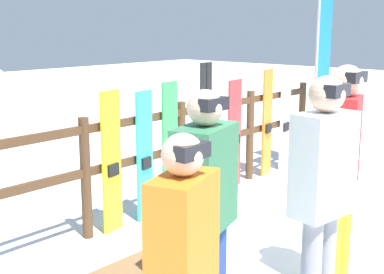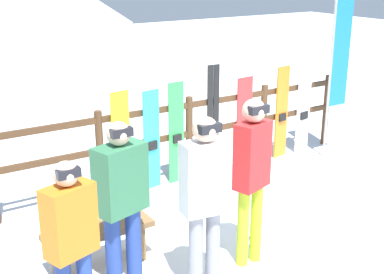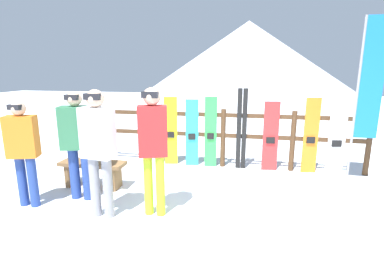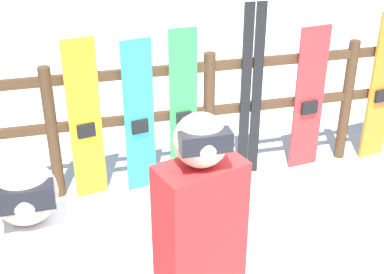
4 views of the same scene
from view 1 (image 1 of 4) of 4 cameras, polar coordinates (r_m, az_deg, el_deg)
The scene contains 14 objects.
ground_plane at distance 5.19m, azimuth 16.44°, elevation -11.65°, with size 40.00×40.00×0.00m, color white.
fence at distance 6.07m, azimuth -1.15°, elevation -0.73°, with size 5.53×0.10×1.19m.
person_red at distance 4.17m, azimuth 15.78°, elevation -2.27°, with size 0.42×0.31×1.75m.
person_plaid_green at distance 3.29m, azimuth 1.37°, elevation -7.18°, with size 0.52×0.37×1.66m.
person_white at distance 3.50m, azimuth 13.71°, elevation -5.35°, with size 0.45×0.29×1.73m.
person_orange at distance 2.64m, azimuth -0.95°, elevation -13.50°, with size 0.45×0.33×1.54m.
snowboard_yellow at distance 5.30m, azimuth -8.57°, elevation -2.75°, with size 0.27×0.09×1.42m.
snowboard_cyan at distance 5.59m, azimuth -5.06°, elevation -2.11°, with size 0.26×0.09×1.38m.
snowboard_green at distance 5.85m, azimuth -2.35°, elevation -1.13°, with size 0.24×0.07×1.44m.
ski_pair_black at distance 6.29m, azimuth 1.47°, elevation 0.62°, with size 0.19×0.02×1.61m.
snowboard_red at distance 6.74m, azimuth 4.55°, elevation 0.28°, with size 0.30×0.08×1.37m.
snowboard_orange at distance 7.33m, azimuth 8.01°, elevation 1.47°, with size 0.28×0.09×1.45m.
snowboard_white at distance 7.73m, azimuth 9.88°, elevation 1.57°, with size 0.32×0.10×1.36m.
rental_flag at distance 7.66m, azimuth 13.66°, elevation 8.85°, with size 0.40×0.04×2.81m.
Camera 1 is at (-4.38, -1.91, 2.03)m, focal length 50.00 mm.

